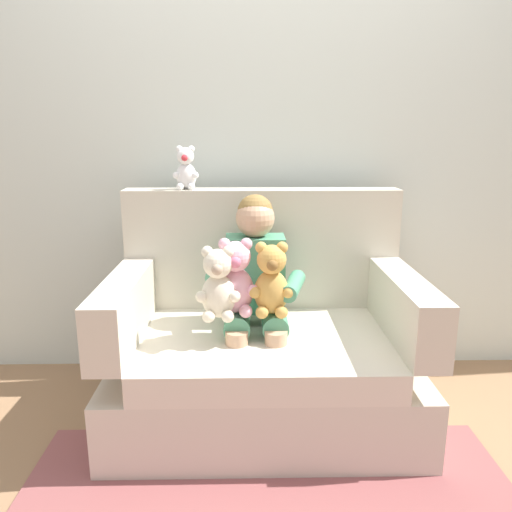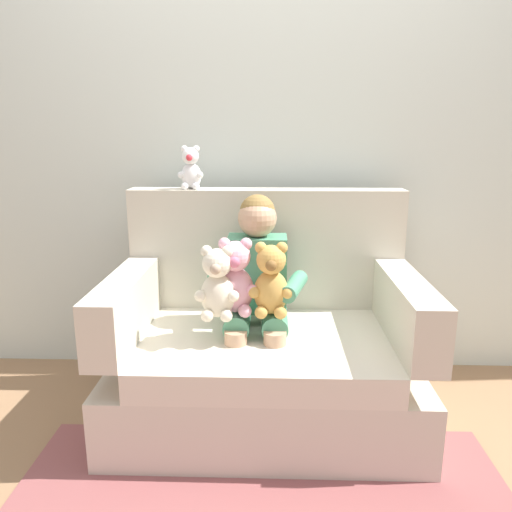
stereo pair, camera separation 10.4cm
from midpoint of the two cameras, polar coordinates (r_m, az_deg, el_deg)
The scene contains 8 objects.
ground_plane at distance 2.38m, azimuth -0.41°, elevation -18.04°, with size 8.00×8.00×0.00m, color #936D4C.
back_wall at distance 2.64m, azimuth -0.64°, elevation 14.77°, with size 6.00×0.10×2.60m, color silver.
armchair at distance 2.27m, azimuth -0.44°, elevation -10.53°, with size 1.31×0.85×1.00m.
seated_child at distance 2.17m, azimuth -1.43°, elevation -2.85°, with size 0.45×0.39×0.82m.
plush_cream at distance 2.00m, azimuth -5.84°, elevation -3.37°, with size 0.18×0.15×0.30m.
plush_honey at distance 2.03m, azimuth 0.31°, elevation -2.92°, with size 0.18×0.15×0.31m.
plush_pink at distance 2.04m, azimuth -3.80°, elevation -2.66°, with size 0.19×0.16×0.32m.
plush_white_on_backrest at distance 2.40m, azimuth -9.27°, elevation 9.76°, with size 0.12×0.10×0.20m.
Camera 1 is at (-0.08, -2.02, 1.27)m, focal length 34.96 mm.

